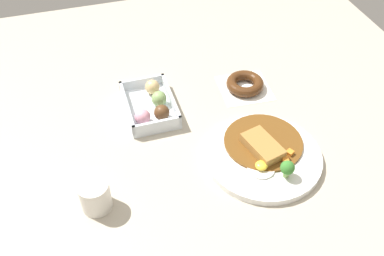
{
  "coord_description": "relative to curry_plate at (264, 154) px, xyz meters",
  "views": [
    {
      "loc": [
        -0.75,
        0.22,
        0.82
      ],
      "look_at": [
        0.03,
        -0.02,
        0.03
      ],
      "focal_mm": 41.0,
      "sensor_mm": 36.0,
      "label": 1
    }
  ],
  "objects": [
    {
      "name": "ground_plane",
      "position": [
        0.1,
        0.16,
        -0.01
      ],
      "size": [
        1.6,
        1.6,
        0.0
      ],
      "primitive_type": "plane",
      "color": "#B2A893"
    },
    {
      "name": "curry_plate",
      "position": [
        0.0,
        0.0,
        0.0
      ],
      "size": [
        0.29,
        0.29,
        0.07
      ],
      "color": "white",
      "rests_on": "ground_plane"
    },
    {
      "name": "donut_box",
      "position": [
        0.25,
        0.23,
        0.01
      ],
      "size": [
        0.2,
        0.13,
        0.05
      ],
      "color": "silver",
      "rests_on": "ground_plane"
    },
    {
      "name": "chocolate_ring_donut",
      "position": [
        0.27,
        -0.06,
        0.0
      ],
      "size": [
        0.15,
        0.15,
        0.03
      ],
      "color": "white",
      "rests_on": "ground_plane"
    },
    {
      "name": "coffee_mug",
      "position": [
        -0.03,
        0.42,
        0.02
      ],
      "size": [
        0.07,
        0.07,
        0.08
      ],
      "primitive_type": "cylinder",
      "color": "silver",
      "rests_on": "ground_plane"
    }
  ]
}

